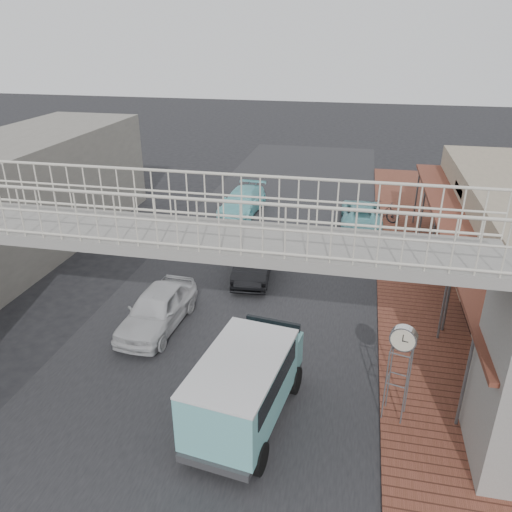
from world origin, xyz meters
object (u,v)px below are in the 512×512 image
at_px(angkot_far, 242,201).
at_px(street_clock, 403,343).
at_px(angkot_van, 245,380).
at_px(white_hatchback, 157,309).
at_px(arrow_sign, 476,275).
at_px(motorcycle_far, 383,211).
at_px(angkot_curb, 361,213).
at_px(motorcycle_near, 408,250).
at_px(dark_sedan, 254,262).

xyz_separation_m(angkot_far, street_clock, (7.60, -14.94, 1.70)).
bearing_deg(street_clock, angkot_van, -151.79).
xyz_separation_m(white_hatchback, arrow_sign, (10.14, 1.35, 1.67)).
height_order(white_hatchback, motorcycle_far, white_hatchback).
xyz_separation_m(angkot_curb, angkot_far, (-6.48, 0.47, 0.05)).
bearing_deg(white_hatchback, street_clock, -17.40).
height_order(angkot_far, motorcycle_near, angkot_far).
relative_size(street_clock, arrow_sign, 0.97).
xyz_separation_m(dark_sedan, angkot_curb, (4.20, 7.08, -0.04)).
bearing_deg(arrow_sign, angkot_curb, 130.54).
xyz_separation_m(white_hatchback, angkot_van, (3.96, -3.85, 0.65)).
xyz_separation_m(white_hatchback, street_clock, (7.72, -2.92, 1.67)).
distance_m(dark_sedan, motorcycle_far, 9.19).
xyz_separation_m(angkot_far, motorcycle_far, (7.58, -0.05, -0.01)).
xyz_separation_m(angkot_van, arrow_sign, (6.18, 5.20, 1.02)).
distance_m(dark_sedan, angkot_far, 7.89).
relative_size(white_hatchback, angkot_far, 0.89).
bearing_deg(angkot_van, arrow_sign, 48.03).
relative_size(dark_sedan, arrow_sign, 1.40).
bearing_deg(angkot_far, street_clock, -59.16).
xyz_separation_m(dark_sedan, motorcycle_far, (5.30, 7.51, -0.00)).
bearing_deg(street_clock, motorcycle_far, 104.28).
height_order(dark_sedan, motorcycle_far, dark_sedan).
relative_size(angkot_far, angkot_van, 1.00).
xyz_separation_m(angkot_far, arrow_sign, (10.02, -10.67, 1.70)).
height_order(motorcycle_near, street_clock, street_clock).
bearing_deg(angkot_far, angkot_curb, -0.31).
height_order(white_hatchback, angkot_van, angkot_van).
distance_m(angkot_van, motorcycle_far, 16.28).
xyz_separation_m(angkot_curb, angkot_van, (-2.64, -15.40, 0.73)).
height_order(dark_sedan, motorcycle_near, dark_sedan).
xyz_separation_m(angkot_van, motorcycle_near, (4.73, 11.01, -0.76)).
height_order(angkot_far, arrow_sign, arrow_sign).
bearing_deg(angkot_curb, white_hatchback, 58.17).
bearing_deg(dark_sedan, motorcycle_far, 49.86).
xyz_separation_m(dark_sedan, street_clock, (5.32, -7.38, 1.71)).
relative_size(white_hatchback, angkot_van, 0.90).
bearing_deg(street_clock, angkot_curb, 108.63).
height_order(angkot_curb, motorcycle_far, angkot_curb).
height_order(angkot_van, motorcycle_far, angkot_van).
bearing_deg(white_hatchback, motorcycle_far, 60.53).
bearing_deg(dark_sedan, arrow_sign, -26.86).
bearing_deg(dark_sedan, motorcycle_near, 18.26).
bearing_deg(motorcycle_far, angkot_curb, 133.73).
relative_size(angkot_van, motorcycle_far, 2.48).
bearing_deg(white_hatchback, arrow_sign, 10.85).
height_order(motorcycle_near, arrow_sign, arrow_sign).
relative_size(white_hatchback, dark_sedan, 1.03).
bearing_deg(street_clock, arrow_sign, 74.64).
distance_m(dark_sedan, angkot_van, 8.49).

